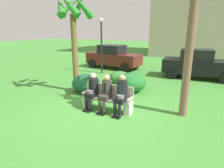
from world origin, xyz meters
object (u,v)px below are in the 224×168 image
object	(u,v)px
palm_tree_short	(73,17)
parked_car_near	(113,57)
parked_car_far	(198,64)
seated_man_left	(92,89)
seated_man_middle	(106,91)
seated_man_right	(121,93)
shrub_mid_lawn	(86,83)
street_lamp	(101,40)
park_bench	(108,98)
shrub_far_lawn	(120,78)
shrub_near_bench	(131,82)

from	to	relation	value
palm_tree_short	parked_car_near	xyz separation A→B (m)	(-0.86, 5.68, -2.41)
parked_car_far	seated_man_left	bearing A→B (deg)	-115.84
seated_man_middle	palm_tree_short	size ratio (longest dim) A/B	0.29
seated_man_right	shrub_mid_lawn	bearing A→B (deg)	148.11
seated_man_middle	shrub_mid_lawn	distance (m)	2.29
street_lamp	palm_tree_short	bearing A→B (deg)	-78.22
park_bench	palm_tree_short	xyz separation A→B (m)	(-2.23, 1.19, 2.83)
shrub_mid_lawn	parked_car_near	bearing A→B (deg)	103.51
seated_man_right	shrub_mid_lawn	size ratio (longest dim) A/B	1.01
parked_car_far	seated_man_middle	bearing A→B (deg)	-111.82
palm_tree_short	parked_car_far	distance (m)	7.41
parked_car_near	street_lamp	xyz separation A→B (m)	(0.05, -1.80, 1.27)
shrub_far_lawn	park_bench	bearing A→B (deg)	-73.99
shrub_far_lawn	palm_tree_short	bearing A→B (deg)	-127.50
park_bench	shrub_near_bench	size ratio (longest dim) A/B	1.31
parked_car_near	street_lamp	size ratio (longest dim) A/B	1.19
parked_car_far	palm_tree_short	bearing A→B (deg)	-133.21
park_bench	shrub_near_bench	distance (m)	2.28
seated_man_left	shrub_mid_lawn	bearing A→B (deg)	129.85
palm_tree_short	shrub_near_bench	world-z (taller)	palm_tree_short
shrub_far_lawn	parked_car_near	distance (m)	4.51
park_bench	seated_man_right	size ratio (longest dim) A/B	1.36
shrub_near_bench	shrub_far_lawn	xyz separation A→B (m)	(-0.85, 0.71, -0.07)
shrub_near_bench	shrub_far_lawn	world-z (taller)	shrub_near_bench
seated_man_middle	shrub_near_bench	xyz separation A→B (m)	(0.00, 2.41, -0.28)
seated_man_middle	street_lamp	xyz separation A→B (m)	(-3.04, 5.20, 1.39)
seated_man_right	shrub_near_bench	size ratio (longest dim) A/B	0.96
seated_man_left	palm_tree_short	xyz separation A→B (m)	(-1.68, 1.32, 2.54)
shrub_far_lawn	street_lamp	size ratio (longest dim) A/B	0.34
seated_man_right	shrub_near_bench	distance (m)	2.49
shrub_mid_lawn	parked_car_far	world-z (taller)	parked_car_far
seated_man_left	parked_car_near	xyz separation A→B (m)	(-2.54, 7.00, 0.12)
shrub_near_bench	shrub_mid_lawn	distance (m)	2.00
park_bench	shrub_near_bench	bearing A→B (deg)	90.05
seated_man_left	shrub_near_bench	size ratio (longest dim) A/B	0.93
seated_man_middle	shrub_near_bench	bearing A→B (deg)	89.89
seated_man_left	parked_car_near	bearing A→B (deg)	109.96
park_bench	parked_car_near	distance (m)	7.54
shrub_near_bench	shrub_mid_lawn	world-z (taller)	shrub_near_bench
parked_car_near	parked_car_far	bearing A→B (deg)	-5.73
shrub_far_lawn	seated_man_left	bearing A→B (deg)	-84.37
street_lamp	seated_man_right	bearing A→B (deg)	-55.27
seated_man_middle	parked_car_far	size ratio (longest dim) A/B	0.32
seated_man_left	parked_car_near	world-z (taller)	parked_car_near
seated_man_left	shrub_far_lawn	distance (m)	3.15
palm_tree_short	parked_car_far	size ratio (longest dim) A/B	1.12
park_bench	parked_car_near	bearing A→B (deg)	114.24
shrub_far_lawn	parked_car_near	world-z (taller)	parked_car_near
seated_man_left	seated_man_middle	bearing A→B (deg)	0.53
shrub_near_bench	seated_man_left	bearing A→B (deg)	-102.77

